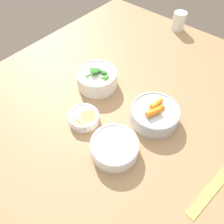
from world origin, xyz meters
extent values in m
plane|color=#4C4238|center=(0.00, 0.00, 0.00)|extent=(10.00, 10.00, 0.00)
cube|color=#99724C|center=(0.00, 0.00, 0.75)|extent=(1.30, 1.08, 0.03)
cube|color=olive|center=(-0.59, -0.48, 0.37)|extent=(0.06, 0.06, 0.74)
cylinder|color=silver|center=(0.02, 0.19, 0.80)|extent=(0.18, 0.18, 0.05)
torus|color=silver|center=(0.02, 0.19, 0.82)|extent=(0.18, 0.18, 0.01)
cylinder|color=orange|center=(0.02, 0.17, 0.81)|extent=(0.05, 0.04, 0.02)
cylinder|color=orange|center=(0.01, 0.19, 0.82)|extent=(0.05, 0.04, 0.02)
cylinder|color=orange|center=(-0.01, 0.18, 0.81)|extent=(0.05, 0.03, 0.02)
cylinder|color=orange|center=(0.02, 0.19, 0.81)|extent=(0.06, 0.04, 0.02)
cylinder|color=orange|center=(0.02, 0.23, 0.81)|extent=(0.05, 0.06, 0.02)
cylinder|color=orange|center=(0.02, 0.20, 0.83)|extent=(0.06, 0.04, 0.02)
cylinder|color=orange|center=(0.04, 0.20, 0.83)|extent=(0.06, 0.04, 0.02)
cylinder|color=orange|center=(0.00, 0.18, 0.83)|extent=(0.05, 0.03, 0.02)
cylinder|color=silver|center=(0.02, -0.09, 0.80)|extent=(0.17, 0.17, 0.06)
torus|color=silver|center=(0.02, -0.09, 0.83)|extent=(0.17, 0.17, 0.01)
ellipsoid|color=#4C933D|center=(0.06, -0.11, 0.83)|extent=(0.05, 0.05, 0.03)
ellipsoid|color=#235B23|center=(0.00, -0.07, 0.83)|extent=(0.04, 0.05, 0.03)
ellipsoid|color=#4C933D|center=(0.05, -0.04, 0.82)|extent=(0.03, 0.05, 0.04)
ellipsoid|color=#4C933D|center=(0.02, -0.05, 0.83)|extent=(0.05, 0.05, 0.03)
ellipsoid|color=#2D7028|center=(-0.02, -0.07, 0.82)|extent=(0.05, 0.04, 0.02)
ellipsoid|color=#2D7028|center=(0.00, -0.14, 0.81)|extent=(0.07, 0.06, 0.06)
ellipsoid|color=#2D7028|center=(0.02, -0.10, 0.84)|extent=(0.06, 0.05, 0.03)
ellipsoid|color=#3D8433|center=(0.02, -0.11, 0.84)|extent=(0.04, 0.05, 0.03)
ellipsoid|color=#4C933D|center=(0.06, -0.11, 0.83)|extent=(0.05, 0.04, 0.03)
ellipsoid|color=#2D7028|center=(0.02, -0.05, 0.83)|extent=(0.05, 0.06, 0.03)
ellipsoid|color=#3D8433|center=(0.01, -0.10, 0.84)|extent=(0.05, 0.04, 0.04)
cylinder|color=white|center=(0.22, 0.17, 0.79)|extent=(0.16, 0.16, 0.05)
torus|color=white|center=(0.22, 0.17, 0.82)|extent=(0.16, 0.16, 0.01)
cylinder|color=brown|center=(0.22, 0.17, 0.79)|extent=(0.14, 0.14, 0.03)
ellipsoid|color=#8E5B3D|center=(0.24, 0.14, 0.80)|extent=(0.01, 0.01, 0.01)
ellipsoid|color=#A36B4C|center=(0.18, 0.19, 0.80)|extent=(0.01, 0.01, 0.01)
ellipsoid|color=#8E5B3D|center=(0.20, 0.21, 0.81)|extent=(0.01, 0.01, 0.01)
ellipsoid|color=#8E5B3D|center=(0.18, 0.18, 0.81)|extent=(0.01, 0.01, 0.01)
ellipsoid|color=#AD7551|center=(0.20, 0.20, 0.81)|extent=(0.01, 0.01, 0.01)
ellipsoid|color=#A36B4C|center=(0.24, 0.21, 0.81)|extent=(0.01, 0.01, 0.01)
ellipsoid|color=#AD7551|center=(0.19, 0.18, 0.81)|extent=(0.01, 0.01, 0.01)
ellipsoid|color=#A36B4C|center=(0.24, 0.19, 0.81)|extent=(0.01, 0.01, 0.01)
cylinder|color=beige|center=(0.26, 0.13, 0.81)|extent=(0.03, 0.03, 0.01)
cylinder|color=#E0A88E|center=(0.25, 0.19, 0.81)|extent=(0.03, 0.03, 0.01)
cylinder|color=white|center=(0.19, 0.00, 0.78)|extent=(0.11, 0.11, 0.03)
torus|color=white|center=(0.19, 0.00, 0.80)|extent=(0.11, 0.11, 0.01)
cube|color=tan|center=(0.19, 0.00, 0.79)|extent=(0.06, 0.06, 0.02)
cube|color=tan|center=(0.20, 0.02, 0.79)|extent=(0.06, 0.06, 0.01)
cube|color=tan|center=(0.21, 0.01, 0.80)|extent=(0.07, 0.08, 0.02)
cube|color=tan|center=(0.20, 0.03, 0.80)|extent=(0.06, 0.06, 0.01)
cube|color=tan|center=(0.18, 0.02, 0.80)|extent=(0.06, 0.06, 0.02)
cube|color=#EADB4C|center=(0.10, 0.48, 0.77)|extent=(0.29, 0.07, 0.00)
cylinder|color=silver|center=(-0.58, -0.05, 0.82)|extent=(0.07, 0.07, 0.09)
camera|label=1|loc=(0.49, 0.39, 1.42)|focal=35.00mm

